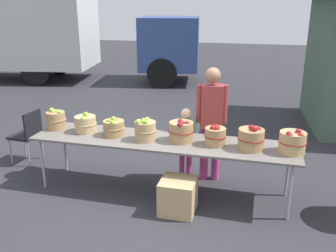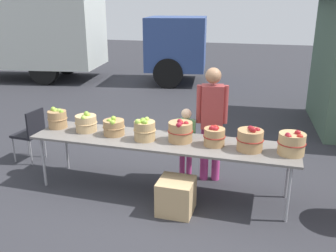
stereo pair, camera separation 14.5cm
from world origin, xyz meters
The scene contains 15 objects.
ground_plane centered at (0.00, 0.00, 0.00)m, with size 40.00×40.00×0.00m, color #2D2D33.
market_table centered at (0.00, 0.00, 0.72)m, with size 3.50×0.76×0.75m.
apple_basket_green_0 centered at (-1.60, 0.08, 0.89)m, with size 0.28×0.28×0.30m.
apple_basket_green_1 centered at (-1.12, 0.05, 0.87)m, with size 0.31×0.31×0.29m.
apple_basket_green_2 centered at (-0.69, 0.02, 0.86)m, with size 0.31×0.31×0.27m.
apple_basket_green_3 centered at (-0.22, -0.05, 0.89)m, with size 0.30×0.30×0.31m.
apple_basket_red_0 centered at (0.24, 0.04, 0.89)m, with size 0.33×0.33×0.30m.
apple_basket_red_1 centered at (0.69, 0.01, 0.88)m, with size 0.28×0.28×0.27m.
apple_basket_red_2 centered at (1.14, -0.02, 0.89)m, with size 0.33×0.33×0.32m.
apple_basket_red_3 centered at (1.62, -0.02, 0.89)m, with size 0.33×0.33×0.31m.
vendor_adult centered at (0.56, 0.55, 0.97)m, with size 0.43×0.27×1.64m.
child_customer centered at (0.22, 0.44, 0.63)m, with size 0.28×0.17×1.08m.
box_truck centered at (-5.29, 6.69, 1.49)m, with size 7.95×3.36×2.75m.
folding_chair centered at (-2.33, 0.42, 0.51)m, with size 0.43×0.43×0.86m.
produce_crate centered at (0.32, -0.45, 0.21)m, with size 0.43×0.43×0.43m, color tan.
Camera 1 is at (1.22, -4.38, 2.47)m, focal length 39.55 mm.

